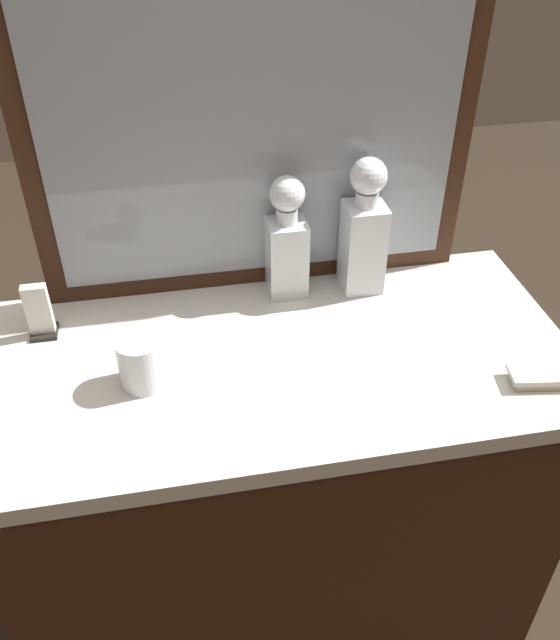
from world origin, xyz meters
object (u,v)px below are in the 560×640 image
crystal_decanter_right (287,248)px  silver_brush_far_right (552,377)px  napkin_holder (40,314)px  crystal_tumbler_rear (141,364)px  crystal_decanter_far_left (363,238)px

crystal_decanter_right → silver_brush_far_right: (0.40, -0.36, -0.09)m
crystal_decanter_right → napkin_holder: size_ratio=2.34×
napkin_holder → crystal_decanter_right: bearing=6.6°
napkin_holder → crystal_tumbler_rear: bearing=-43.7°
silver_brush_far_right → napkin_holder: size_ratio=1.44×
crystal_decanter_far_left → crystal_tumbler_rear: (-0.45, -0.22, -0.07)m
crystal_decanter_far_left → napkin_holder: size_ratio=2.61×
crystal_tumbler_rear → crystal_decanter_right: bearing=37.5°
silver_brush_far_right → napkin_holder: napkin_holder is taller
crystal_decanter_right → napkin_holder: 0.49m
crystal_decanter_right → silver_brush_far_right: size_ratio=1.63×
crystal_decanter_far_left → crystal_tumbler_rear: crystal_decanter_far_left is taller
crystal_tumbler_rear → napkin_holder: size_ratio=0.85×
crystal_decanter_right → silver_brush_far_right: crystal_decanter_right is taller
silver_brush_far_right → crystal_decanter_right: bearing=137.9°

